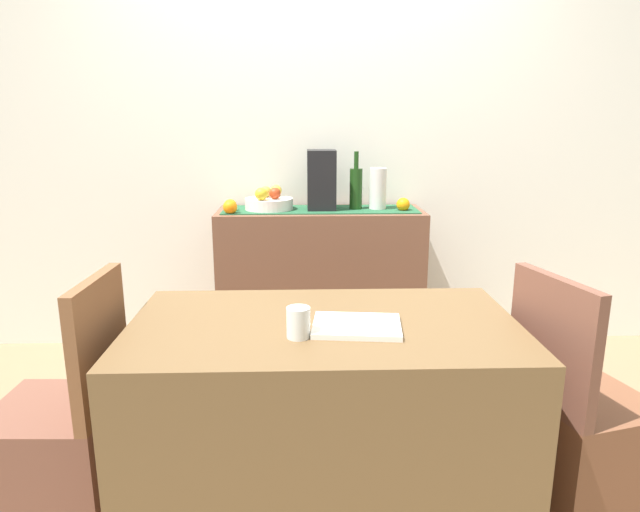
% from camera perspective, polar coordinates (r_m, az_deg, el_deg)
% --- Properties ---
extents(ground_plane, '(6.40, 6.40, 0.02)m').
position_cam_1_polar(ground_plane, '(2.63, -0.07, -18.43)').
color(ground_plane, '#836D4E').
rests_on(ground_plane, ground).
extents(room_wall_rear, '(6.40, 0.06, 2.70)m').
position_cam_1_polar(room_wall_rear, '(3.40, -0.72, 13.14)').
color(room_wall_rear, silver).
rests_on(room_wall_rear, ground).
extents(sideboard_console, '(1.17, 0.42, 0.89)m').
position_cam_1_polar(sideboard_console, '(3.28, 0.04, -2.94)').
color(sideboard_console, brown).
rests_on(sideboard_console, ground).
extents(table_runner, '(1.10, 0.32, 0.01)m').
position_cam_1_polar(table_runner, '(3.18, 0.04, 4.81)').
color(table_runner, '#205232').
rests_on(table_runner, sideboard_console).
extents(fruit_bowl, '(0.27, 0.27, 0.06)m').
position_cam_1_polar(fruit_bowl, '(3.18, -5.26, 5.37)').
color(fruit_bowl, white).
rests_on(fruit_bowl, table_runner).
extents(apple_right, '(0.07, 0.07, 0.07)m').
position_cam_1_polar(apple_right, '(3.13, -4.66, 6.43)').
color(apple_right, '#AF3718').
rests_on(apple_right, fruit_bowl).
extents(apple_upper, '(0.07, 0.07, 0.07)m').
position_cam_1_polar(apple_upper, '(3.25, -4.54, 6.72)').
color(apple_upper, gold).
rests_on(apple_upper, fruit_bowl).
extents(apple_center, '(0.07, 0.07, 0.07)m').
position_cam_1_polar(apple_center, '(3.09, -6.06, 6.35)').
color(apple_center, gold).
rests_on(apple_center, fruit_bowl).
extents(apple_rear, '(0.06, 0.06, 0.06)m').
position_cam_1_polar(apple_rear, '(3.21, -5.61, 6.59)').
color(apple_rear, gold).
rests_on(apple_rear, fruit_bowl).
extents(wine_bottle, '(0.07, 0.07, 0.33)m').
position_cam_1_polar(wine_bottle, '(3.18, 3.71, 7.00)').
color(wine_bottle, '#1B3F14').
rests_on(wine_bottle, sideboard_console).
extents(coffee_maker, '(0.16, 0.18, 0.34)m').
position_cam_1_polar(coffee_maker, '(3.16, 0.15, 7.78)').
color(coffee_maker, black).
rests_on(coffee_maker, sideboard_console).
extents(ceramic_vase, '(0.10, 0.10, 0.24)m').
position_cam_1_polar(ceramic_vase, '(3.19, 5.96, 6.86)').
color(ceramic_vase, silver).
rests_on(ceramic_vase, sideboard_console).
extents(orange_loose_far, '(0.08, 0.08, 0.08)m').
position_cam_1_polar(orange_loose_far, '(3.07, -9.22, 4.99)').
color(orange_loose_far, orange).
rests_on(orange_loose_far, sideboard_console).
extents(orange_loose_near_bowl, '(0.07, 0.07, 0.07)m').
position_cam_1_polar(orange_loose_near_bowl, '(3.16, -9.20, 5.16)').
color(orange_loose_near_bowl, orange).
rests_on(orange_loose_near_bowl, sideboard_console).
extents(orange_loose_end, '(0.08, 0.08, 0.08)m').
position_cam_1_polar(orange_loose_end, '(3.17, 8.54, 5.26)').
color(orange_loose_end, orange).
rests_on(orange_loose_end, sideboard_console).
extents(dining_table, '(1.29, 0.73, 0.74)m').
position_cam_1_polar(dining_table, '(2.01, 0.50, -16.72)').
color(dining_table, brown).
rests_on(dining_table, ground).
extents(open_book, '(0.30, 0.24, 0.02)m').
position_cam_1_polar(open_book, '(1.80, 3.79, -7.19)').
color(open_book, white).
rests_on(open_book, dining_table).
extents(coffee_cup, '(0.07, 0.07, 0.10)m').
position_cam_1_polar(coffee_cup, '(1.71, -2.24, -6.84)').
color(coffee_cup, silver).
rests_on(coffee_cup, dining_table).
extents(chair_near_window, '(0.41, 0.41, 0.90)m').
position_cam_1_polar(chair_near_window, '(2.23, -24.87, -17.98)').
color(chair_near_window, brown).
rests_on(chair_near_window, ground).
extents(chair_by_corner, '(0.49, 0.49, 0.90)m').
position_cam_1_polar(chair_by_corner, '(2.28, 25.07, -17.16)').
color(chair_by_corner, brown).
rests_on(chair_by_corner, ground).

